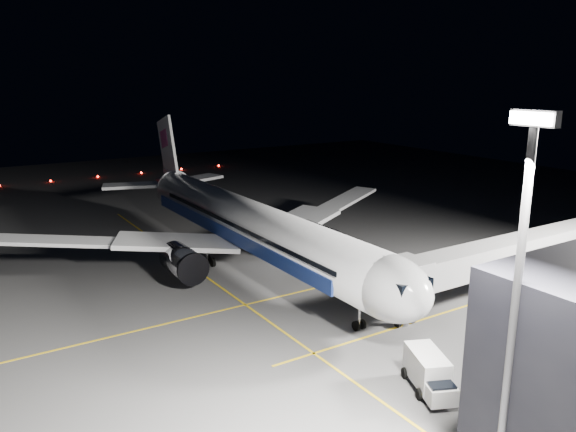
% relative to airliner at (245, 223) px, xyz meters
% --- Properties ---
extents(ground, '(200.00, 200.00, 0.00)m').
position_rel_airliner_xyz_m(ground, '(1.08, 0.00, -5.16)').
color(ground, '#4C4C4F').
rests_on(ground, ground).
extents(guide_line_main, '(0.25, 80.00, 0.01)m').
position_rel_airliner_xyz_m(guide_line_main, '(11.08, 0.00, -5.16)').
color(guide_line_main, gold).
rests_on(guide_line_main, ground).
extents(guide_line_cross, '(70.00, 0.25, 0.01)m').
position_rel_airliner_xyz_m(guide_line_cross, '(1.08, -6.00, -5.16)').
color(guide_line_cross, gold).
rests_on(guide_line_cross, ground).
extents(guide_line_side, '(0.25, 40.00, 0.01)m').
position_rel_airliner_xyz_m(guide_line_side, '(23.08, 10.00, -5.16)').
color(guide_line_side, gold).
rests_on(guide_line_side, ground).
extents(airliner, '(61.48, 54.22, 16.64)m').
position_rel_airliner_xyz_m(airliner, '(0.00, 0.00, 0.00)').
color(airliner, silver).
rests_on(airliner, ground).
extents(jet_bridge, '(3.60, 34.40, 6.30)m').
position_rel_airliner_xyz_m(jet_bridge, '(23.08, 18.06, -0.58)').
color(jet_bridge, '#B2B2B7').
rests_on(jet_bridge, ground).
extents(floodlight_mast_south, '(2.40, 0.67, 20.70)m').
position_rel_airliner_xyz_m(floodlight_mast_south, '(41.08, -6.01, 7.21)').
color(floodlight_mast_south, '#59595E').
rests_on(floodlight_mast_south, ground).
extents(taxiway_lights, '(0.44, 60.44, 0.44)m').
position_rel_airliner_xyz_m(taxiway_lights, '(-70.92, 0.00, -4.94)').
color(taxiway_lights, '#FF140A').
rests_on(taxiway_lights, ground).
extents(service_truck, '(5.81, 4.12, 2.78)m').
position_rel_airliner_xyz_m(service_truck, '(32.19, -2.20, -3.68)').
color(service_truck, silver).
rests_on(service_truck, ground).
extents(baggage_tug, '(3.06, 2.71, 1.88)m').
position_rel_airliner_xyz_m(baggage_tug, '(0.28, 8.68, -4.30)').
color(baggage_tug, black).
rests_on(baggage_tug, ground).
extents(safety_cone_a, '(0.44, 0.44, 0.66)m').
position_rel_airliner_xyz_m(safety_cone_a, '(-6.92, 7.39, -4.83)').
color(safety_cone_a, '#E53F09').
rests_on(safety_cone_a, ground).
extents(safety_cone_b, '(0.37, 0.37, 0.56)m').
position_rel_airliner_xyz_m(safety_cone_b, '(-1.59, 6.11, -4.89)').
color(safety_cone_b, '#E53F09').
rests_on(safety_cone_b, ground).
extents(safety_cone_c, '(0.42, 0.42, 0.64)m').
position_rel_airliner_xyz_m(safety_cone_c, '(-6.92, 12.32, -4.85)').
color(safety_cone_c, '#E53F09').
rests_on(safety_cone_c, ground).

